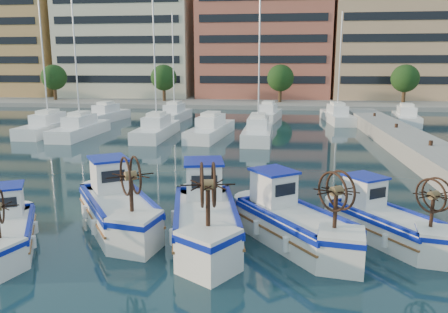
% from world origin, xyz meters
% --- Properties ---
extents(ground, '(300.00, 300.00, 0.00)m').
position_xyz_m(ground, '(0.00, 0.00, 0.00)').
color(ground, '#193841').
rests_on(ground, ground).
extents(waterfront, '(180.00, 40.00, 25.60)m').
position_xyz_m(waterfront, '(9.23, 65.04, 11.10)').
color(waterfront, gray).
rests_on(waterfront, ground).
extents(yacht_marina, '(36.61, 21.54, 11.50)m').
position_xyz_m(yacht_marina, '(-2.90, 27.99, 0.53)').
color(yacht_marina, white).
rests_on(yacht_marina, ground).
extents(fishing_boat_a, '(3.15, 4.06, 2.45)m').
position_xyz_m(fishing_boat_a, '(-5.21, -0.91, 0.68)').
color(fishing_boat_a, white).
rests_on(fishing_boat_a, ground).
extents(fishing_boat_b, '(4.35, 5.10, 3.12)m').
position_xyz_m(fishing_boat_b, '(-2.26, 1.41, 0.86)').
color(fishing_boat_b, white).
rests_on(fishing_boat_b, ground).
extents(fishing_boat_c, '(3.09, 5.37, 3.25)m').
position_xyz_m(fishing_boat_c, '(1.20, 0.66, 0.90)').
color(fishing_boat_c, white).
rests_on(fishing_boat_c, ground).
extents(fishing_boat_d, '(4.24, 4.79, 2.96)m').
position_xyz_m(fishing_boat_d, '(4.20, 0.72, 0.82)').
color(fishing_boat_d, white).
rests_on(fishing_boat_d, ground).
extents(fishing_boat_e, '(3.71, 4.30, 2.64)m').
position_xyz_m(fishing_boat_e, '(7.40, 1.37, 0.73)').
color(fishing_boat_e, white).
rests_on(fishing_boat_e, ground).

